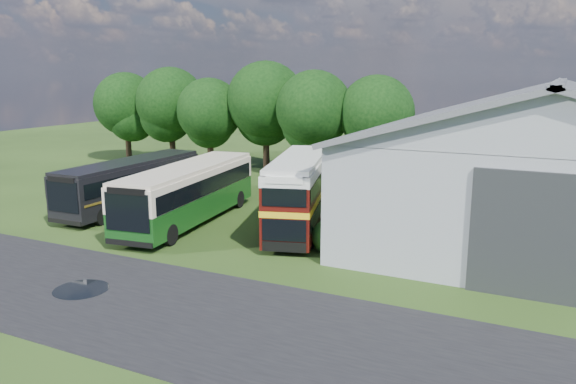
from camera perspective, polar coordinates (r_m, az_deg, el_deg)
The scene contains 16 objects.
ground at distance 25.48m, azimuth -12.99°, elevation -7.95°, with size 120.00×120.00×0.00m, color #1E3511.
asphalt_road at distance 21.55m, azimuth -11.77°, elevation -11.68°, with size 60.00×8.00×0.02m, color black.
puddle at distance 24.41m, azimuth -20.26°, elevation -9.31°, with size 2.20×2.20×0.01m, color black.
storage_shed at distance 34.69m, azimuth 25.38°, elevation 3.58°, with size 18.80×24.80×8.15m.
tree_far_left at distance 57.28m, azimuth -16.13°, elevation 8.56°, with size 6.12×6.12×8.64m.
tree_left_a at distance 54.43m, azimuth -11.83°, elevation 8.95°, with size 6.46×6.46×9.12m.
tree_left_b at distance 50.72m, azimuth -7.99°, elevation 8.17°, with size 5.78×5.78×8.16m.
tree_mid at distance 49.19m, azimuth -2.27°, elevation 9.25°, with size 6.80×6.80×9.60m.
tree_right_a at distance 46.13m, azimuth 2.67°, elevation 8.44°, with size 6.26×6.26×8.83m.
tree_right_b at distance 45.16m, azimuth 8.96°, elevation 7.91°, with size 5.98×5.98×8.45m.
shrub_front at distance 27.66m, azimuth 4.17°, elevation -6.05°, with size 1.70×1.70×1.70m, color #194714.
shrub_mid at distance 29.44m, azimuth 5.63°, elevation -4.95°, with size 1.60×1.60×1.60m, color #194714.
shrub_back at distance 31.25m, azimuth 6.93°, elevation -3.98°, with size 1.80×1.80×1.80m, color #194714.
bus_green_single at distance 32.94m, azimuth -10.04°, elevation -0.04°, with size 4.35×12.43×3.35m.
bus_maroon_double at distance 30.72m, azimuth 1.16°, elevation -0.20°, with size 5.08×9.91×4.13m.
bus_dark_single at distance 37.25m, azimuth -15.61°, elevation 0.90°, with size 2.83×11.37×3.12m.
Camera 1 is at (15.37, -18.42, 8.58)m, focal length 35.00 mm.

